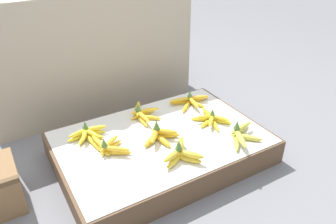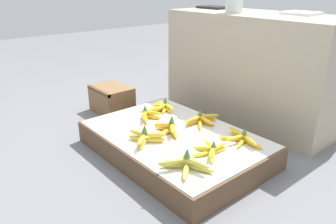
{
  "view_description": "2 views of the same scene",
  "coord_description": "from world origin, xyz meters",
  "px_view_note": "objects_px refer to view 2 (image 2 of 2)",
  "views": [
    {
      "loc": [
        -0.67,
        -1.2,
        1.09
      ],
      "look_at": [
        0.03,
        -0.01,
        0.28
      ],
      "focal_mm": 35.0,
      "sensor_mm": 36.0,
      "label": 1
    },
    {
      "loc": [
        1.29,
        -1.13,
        0.95
      ],
      "look_at": [
        -0.15,
        0.07,
        0.2
      ],
      "focal_mm": 35.0,
      "sensor_mm": 36.0,
      "label": 2
    }
  ],
  "objects_px": {
    "banana_bunch_back_midleft": "(201,120)",
    "foam_tray_white": "(301,13)",
    "banana_bunch_middle_midleft": "(169,128)",
    "banana_bunch_back_midright": "(241,138)",
    "banana_bunch_front_midright": "(186,164)",
    "banana_bunch_middle_left": "(148,114)",
    "banana_bunch_front_midleft": "(145,137)",
    "banana_bunch_back_left": "(163,107)",
    "banana_bunch_middle_midright": "(211,150)",
    "wooden_crate": "(112,99)"
  },
  "relations": [
    {
      "from": "banana_bunch_middle_midright",
      "to": "banana_bunch_back_midright",
      "type": "bearing_deg",
      "value": 85.86
    },
    {
      "from": "foam_tray_white",
      "to": "banana_bunch_back_midright",
      "type": "bearing_deg",
      "value": -77.28
    },
    {
      "from": "banana_bunch_back_midright",
      "to": "wooden_crate",
      "type": "bearing_deg",
      "value": -173.66
    },
    {
      "from": "banana_bunch_front_midleft",
      "to": "banana_bunch_back_midleft",
      "type": "height_order",
      "value": "banana_bunch_front_midleft"
    },
    {
      "from": "banana_bunch_back_midleft",
      "to": "banana_bunch_front_midright",
      "type": "bearing_deg",
      "value": -52.81
    },
    {
      "from": "banana_bunch_middle_left",
      "to": "banana_bunch_middle_midright",
      "type": "distance_m",
      "value": 0.58
    },
    {
      "from": "banana_bunch_back_midleft",
      "to": "foam_tray_white",
      "type": "height_order",
      "value": "foam_tray_white"
    },
    {
      "from": "banana_bunch_front_midleft",
      "to": "banana_bunch_back_midright",
      "type": "bearing_deg",
      "value": 51.35
    },
    {
      "from": "banana_bunch_back_midright",
      "to": "banana_bunch_middle_left",
      "type": "bearing_deg",
      "value": -162.73
    },
    {
      "from": "banana_bunch_front_midright",
      "to": "banana_bunch_back_left",
      "type": "relative_size",
      "value": 1.08
    },
    {
      "from": "banana_bunch_middle_left",
      "to": "banana_bunch_back_midright",
      "type": "xyz_separation_m",
      "value": [
        0.59,
        0.18,
        -0.0
      ]
    },
    {
      "from": "banana_bunch_front_midright",
      "to": "banana_bunch_back_midright",
      "type": "distance_m",
      "value": 0.43
    },
    {
      "from": "banana_bunch_front_midright",
      "to": "banana_bunch_back_left",
      "type": "xyz_separation_m",
      "value": [
        -0.66,
        0.4,
        -0.0
      ]
    },
    {
      "from": "banana_bunch_middle_midleft",
      "to": "banana_bunch_back_midright",
      "type": "height_order",
      "value": "banana_bunch_middle_midleft"
    },
    {
      "from": "banana_bunch_front_midright",
      "to": "banana_bunch_middle_midright",
      "type": "xyz_separation_m",
      "value": [
        -0.03,
        0.2,
        -0.01
      ]
    },
    {
      "from": "banana_bunch_middle_midright",
      "to": "banana_bunch_back_midleft",
      "type": "bearing_deg",
      "value": 141.73
    },
    {
      "from": "foam_tray_white",
      "to": "banana_bunch_middle_midleft",
      "type": "bearing_deg",
      "value": -99.59
    },
    {
      "from": "banana_bunch_middle_midleft",
      "to": "banana_bunch_middle_midright",
      "type": "xyz_separation_m",
      "value": [
        0.32,
        0.01,
        -0.01
      ]
    },
    {
      "from": "banana_bunch_middle_left",
      "to": "banana_bunch_back_midright",
      "type": "bearing_deg",
      "value": 17.27
    },
    {
      "from": "banana_bunch_middle_midright",
      "to": "wooden_crate",
      "type": "bearing_deg",
      "value": 175.22
    },
    {
      "from": "banana_bunch_middle_midleft",
      "to": "banana_bunch_back_midleft",
      "type": "height_order",
      "value": "banana_bunch_middle_midleft"
    },
    {
      "from": "banana_bunch_middle_midleft",
      "to": "banana_bunch_middle_left",
      "type": "bearing_deg",
      "value": 170.22
    },
    {
      "from": "banana_bunch_middle_left",
      "to": "banana_bunch_front_midleft",
      "type": "bearing_deg",
      "value": -39.87
    },
    {
      "from": "banana_bunch_back_midright",
      "to": "banana_bunch_front_midright",
      "type": "bearing_deg",
      "value": -87.62
    },
    {
      "from": "banana_bunch_back_left",
      "to": "banana_bunch_middle_midright",
      "type": "bearing_deg",
      "value": -17.6
    },
    {
      "from": "banana_bunch_middle_midleft",
      "to": "banana_bunch_back_left",
      "type": "relative_size",
      "value": 1.02
    },
    {
      "from": "wooden_crate",
      "to": "banana_bunch_front_midright",
      "type": "relative_size",
      "value": 1.38
    },
    {
      "from": "banana_bunch_front_midleft",
      "to": "banana_bunch_front_midright",
      "type": "distance_m",
      "value": 0.34
    },
    {
      "from": "banana_bunch_front_midleft",
      "to": "banana_bunch_middle_left",
      "type": "relative_size",
      "value": 0.95
    },
    {
      "from": "banana_bunch_back_midright",
      "to": "banana_bunch_front_midleft",
      "type": "bearing_deg",
      "value": -128.65
    },
    {
      "from": "banana_bunch_middle_midright",
      "to": "banana_bunch_front_midright",
      "type": "bearing_deg",
      "value": -80.53
    },
    {
      "from": "wooden_crate",
      "to": "banana_bunch_front_midleft",
      "type": "relative_size",
      "value": 1.54
    },
    {
      "from": "banana_bunch_middle_midleft",
      "to": "banana_bunch_back_midleft",
      "type": "bearing_deg",
      "value": 84.5
    },
    {
      "from": "banana_bunch_front_midleft",
      "to": "banana_bunch_front_midright",
      "type": "height_order",
      "value": "banana_bunch_front_midleft"
    },
    {
      "from": "banana_bunch_back_left",
      "to": "banana_bunch_back_midleft",
      "type": "bearing_deg",
      "value": 6.58
    },
    {
      "from": "banana_bunch_front_midright",
      "to": "foam_tray_white",
      "type": "relative_size",
      "value": 1.06
    },
    {
      "from": "banana_bunch_middle_midleft",
      "to": "foam_tray_white",
      "type": "relative_size",
      "value": 1.01
    },
    {
      "from": "banana_bunch_back_left",
      "to": "banana_bunch_front_midleft",
      "type": "bearing_deg",
      "value": -50.63
    },
    {
      "from": "banana_bunch_back_left",
      "to": "banana_bunch_back_midleft",
      "type": "height_order",
      "value": "banana_bunch_back_midleft"
    },
    {
      "from": "wooden_crate",
      "to": "banana_bunch_front_midleft",
      "type": "bearing_deg",
      "value": -18.8
    },
    {
      "from": "banana_bunch_middle_midleft",
      "to": "foam_tray_white",
      "type": "height_order",
      "value": "foam_tray_white"
    },
    {
      "from": "banana_bunch_back_midleft",
      "to": "foam_tray_white",
      "type": "xyz_separation_m",
      "value": [
        0.14,
        0.74,
        0.6
      ]
    },
    {
      "from": "banana_bunch_front_midright",
      "to": "foam_tray_white",
      "type": "bearing_deg",
      "value": 99.07
    },
    {
      "from": "banana_bunch_front_midright",
      "to": "wooden_crate",
      "type": "bearing_deg",
      "value": 165.7
    },
    {
      "from": "banana_bunch_front_midright",
      "to": "banana_bunch_middle_left",
      "type": "xyz_separation_m",
      "value": [
        -0.61,
        0.24,
        -0.0
      ]
    },
    {
      "from": "wooden_crate",
      "to": "banana_bunch_back_midright",
      "type": "distance_m",
      "value": 1.16
    },
    {
      "from": "banana_bunch_middle_midleft",
      "to": "foam_tray_white",
      "type": "distance_m",
      "value": 1.16
    },
    {
      "from": "banana_bunch_front_midright",
      "to": "banana_bunch_middle_midright",
      "type": "distance_m",
      "value": 0.21
    },
    {
      "from": "banana_bunch_middle_midright",
      "to": "banana_bunch_back_midright",
      "type": "relative_size",
      "value": 0.81
    },
    {
      "from": "banana_bunch_middle_left",
      "to": "banana_bunch_middle_midright",
      "type": "xyz_separation_m",
      "value": [
        0.58,
        -0.04,
        -0.0
      ]
    }
  ]
}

